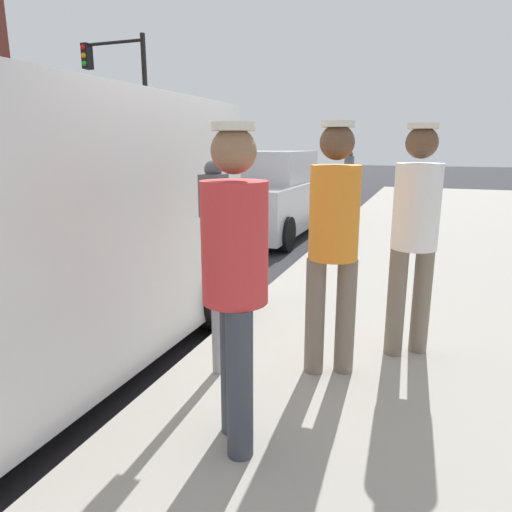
{
  "coord_description": "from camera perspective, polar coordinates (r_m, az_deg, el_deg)",
  "views": [
    {
      "loc": [
        2.69,
        -3.17,
        1.76
      ],
      "look_at": [
        1.65,
        -0.39,
        1.05
      ],
      "focal_mm": 32.3,
      "sensor_mm": 36.0,
      "label": 1
    }
  ],
  "objects": [
    {
      "name": "parking_meter_far",
      "position": [
        8.34,
        11.38,
        9.29
      ],
      "size": [
        0.14,
        0.18,
        1.52
      ],
      "color": "gray",
      "rests_on": "sidewalk_slab"
    },
    {
      "name": "ground_plane",
      "position": [
        4.51,
        -18.48,
        -10.2
      ],
      "size": [
        80.0,
        80.0,
        0.0
      ],
      "primitive_type": "plane",
      "color": "#2D2D33"
    },
    {
      "name": "pedestrian_in_red",
      "position": [
        2.35,
        -2.62,
        -1.91
      ],
      "size": [
        0.34,
        0.34,
        1.72
      ],
      "color": "#383D47",
      "rests_on": "sidewalk_slab"
    },
    {
      "name": "traffic_light_corner",
      "position": [
        16.69,
        -16.11,
        19.09
      ],
      "size": [
        2.48,
        0.42,
        5.2
      ],
      "color": "black",
      "rests_on": "ground"
    },
    {
      "name": "pedestrian_in_white",
      "position": [
        3.66,
        19.09,
        3.47
      ],
      "size": [
        0.34,
        0.34,
        1.77
      ],
      "color": "#726656",
      "rests_on": "sidewalk_slab"
    },
    {
      "name": "parking_meter_near",
      "position": [
        3.13,
        -5.15,
        2.78
      ],
      "size": [
        0.14,
        0.18,
        1.52
      ],
      "color": "gray",
      "rests_on": "sidewalk_slab"
    },
    {
      "name": "parked_sedan_ahead",
      "position": [
        9.51,
        1.59,
        7.43
      ],
      "size": [
        1.98,
        4.42,
        1.65
      ],
      "color": "#BCBCC1",
      "rests_on": "ground"
    },
    {
      "name": "pedestrian_in_orange",
      "position": [
        3.2,
        9.58,
        2.65
      ],
      "size": [
        0.34,
        0.34,
        1.77
      ],
      "color": "#726656",
      "rests_on": "sidewalk_slab"
    }
  ]
}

